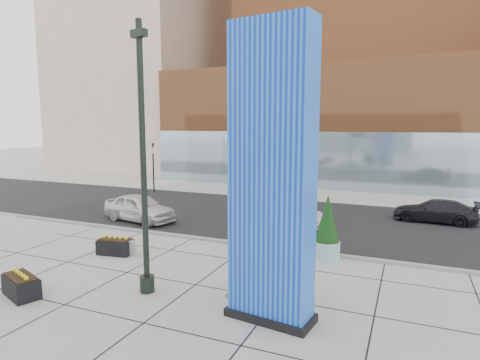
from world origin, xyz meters
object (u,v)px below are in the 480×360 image
at_px(public_art_sculpture, 261,259).
at_px(car_silver_mid, 287,214).
at_px(overhead_street_sign, 253,162).
at_px(concrete_bollard, 131,248).
at_px(blue_pylon, 272,181).
at_px(car_white_west, 140,208).
at_px(lamp_post, 144,186).

height_order(public_art_sculpture, car_silver_mid, public_art_sculpture).
distance_m(overhead_street_sign, car_silver_mid, 5.58).
bearing_deg(concrete_bollard, blue_pylon, -22.82).
distance_m(blue_pylon, car_white_west, 14.06).
bearing_deg(car_white_west, car_silver_mid, -63.87).
xyz_separation_m(blue_pylon, car_silver_mid, (-2.60, 10.56, -3.36)).
bearing_deg(concrete_bollard, car_silver_mid, 57.21).
relative_size(concrete_bollard, car_silver_mid, 0.15).
xyz_separation_m(public_art_sculpture, car_silver_mid, (-1.82, 9.23, -0.57)).
relative_size(public_art_sculpture, car_white_west, 1.04).
height_order(blue_pylon, car_silver_mid, blue_pylon).
bearing_deg(overhead_street_sign, car_silver_mid, 88.73).
height_order(concrete_bollard, overhead_street_sign, overhead_street_sign).
bearing_deg(overhead_street_sign, public_art_sculpture, -62.80).
distance_m(car_white_west, car_silver_mid, 8.57).
xyz_separation_m(concrete_bollard, car_silver_mid, (4.80, 7.44, 0.37)).
xyz_separation_m(blue_pylon, overhead_street_sign, (-2.92, 6.03, -0.11)).
distance_m(public_art_sculpture, car_silver_mid, 9.43).
relative_size(concrete_bollard, car_white_west, 0.14).
bearing_deg(car_silver_mid, concrete_bollard, 157.64).
xyz_separation_m(public_art_sculpture, overhead_street_sign, (-2.14, 4.71, 2.68)).
bearing_deg(car_white_west, public_art_sculpture, -113.81).
distance_m(blue_pylon, public_art_sculpture, 3.18).
bearing_deg(lamp_post, concrete_bollard, 135.20).
bearing_deg(lamp_post, blue_pylon, -2.28).
bearing_deg(car_silver_mid, blue_pylon, -155.73).
relative_size(public_art_sculpture, car_silver_mid, 1.15).
bearing_deg(public_art_sculpture, overhead_street_sign, 111.78).
relative_size(blue_pylon, car_white_west, 1.80).
distance_m(blue_pylon, concrete_bollard, 8.85).
bearing_deg(car_silver_mid, car_white_west, 115.68).
bearing_deg(blue_pylon, lamp_post, -174.53).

